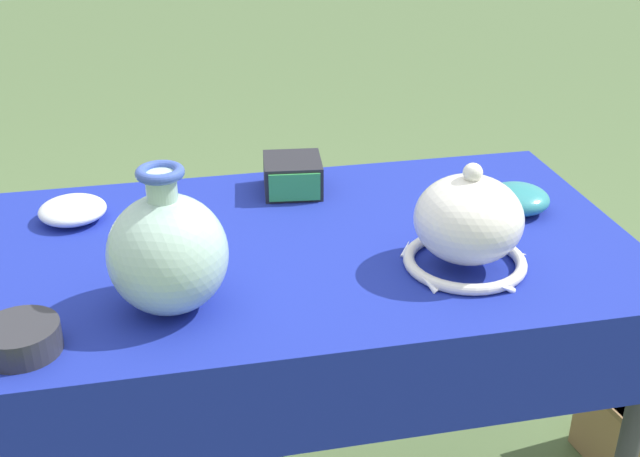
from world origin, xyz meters
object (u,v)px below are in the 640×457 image
at_px(vase_dome_bell, 468,225).
at_px(bowl_shallow_teal, 518,199).
at_px(mosaic_tile_box, 293,176).
at_px(bowl_shallow_porcelain, 73,210).
at_px(pot_squat_charcoal, 21,339).
at_px(vase_tall_bulbous, 168,252).

distance_m(vase_dome_bell, bowl_shallow_teal, 0.29).
bearing_deg(mosaic_tile_box, bowl_shallow_porcelain, -167.41).
relative_size(vase_dome_bell, bowl_shallow_teal, 1.81).
height_order(mosaic_tile_box, bowl_shallow_porcelain, mosaic_tile_box).
bearing_deg(bowl_shallow_porcelain, pot_squat_charcoal, -95.94).
relative_size(mosaic_tile_box, bowl_shallow_porcelain, 1.07).
bearing_deg(vase_tall_bulbous, pot_squat_charcoal, -160.90).
xyz_separation_m(vase_dome_bell, mosaic_tile_box, (-0.26, 0.41, -0.05)).
bearing_deg(bowl_shallow_teal, pot_squat_charcoal, -161.88).
bearing_deg(bowl_shallow_porcelain, vase_tall_bulbous, -63.94).
xyz_separation_m(vase_tall_bulbous, pot_squat_charcoal, (-0.24, -0.08, -0.08)).
relative_size(vase_tall_bulbous, bowl_shallow_teal, 1.94).
relative_size(mosaic_tile_box, bowl_shallow_teal, 1.11).
relative_size(mosaic_tile_box, pot_squat_charcoal, 1.20).
height_order(vase_dome_bell, bowl_shallow_porcelain, vase_dome_bell).
height_order(mosaic_tile_box, pot_squat_charcoal, mosaic_tile_box).
bearing_deg(bowl_shallow_teal, mosaic_tile_box, 156.26).
distance_m(vase_tall_bulbous, pot_squat_charcoal, 0.27).
xyz_separation_m(mosaic_tile_box, bowl_shallow_teal, (0.46, -0.20, -0.01)).
bearing_deg(vase_dome_bell, mosaic_tile_box, 122.32).
height_order(bowl_shallow_teal, pot_squat_charcoal, bowl_shallow_teal).
height_order(vase_tall_bulbous, bowl_shallow_teal, vase_tall_bulbous).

